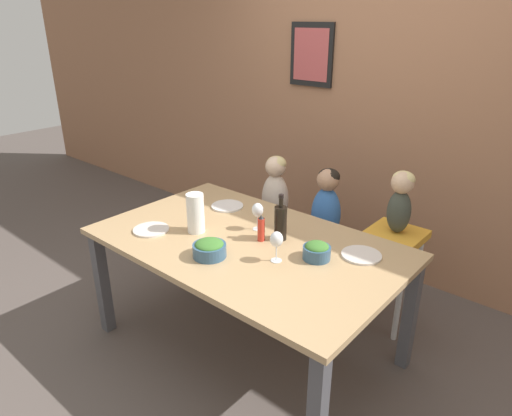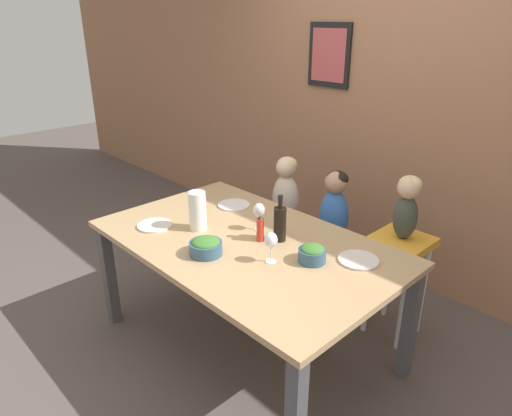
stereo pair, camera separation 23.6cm
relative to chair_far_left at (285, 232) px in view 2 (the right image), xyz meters
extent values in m
plane|color=#564C47|center=(0.42, -0.80, -0.39)|extent=(14.00, 14.00, 0.00)
cube|color=#9E6B4C|center=(0.42, 0.69, 0.96)|extent=(10.00, 0.06, 2.70)
cube|color=black|center=(-0.16, 0.65, 1.29)|extent=(0.40, 0.02, 0.49)
cube|color=#B74C4C|center=(-0.16, 0.63, 1.29)|extent=(0.33, 0.00, 0.40)
cube|color=tan|center=(0.42, -0.80, 0.35)|extent=(1.79, 1.09, 0.03)
cube|color=#4C4C51|center=(-0.41, -1.29, -0.03)|extent=(0.07, 0.07, 0.72)
cube|color=#4C4C51|center=(-0.41, -0.31, -0.03)|extent=(0.07, 0.07, 0.72)
cube|color=#4C4C51|center=(1.25, -0.31, -0.03)|extent=(0.07, 0.07, 0.72)
cylinder|color=silver|center=(-0.15, -0.15, -0.18)|extent=(0.04, 0.04, 0.42)
cylinder|color=silver|center=(0.15, -0.15, -0.18)|extent=(0.04, 0.04, 0.42)
cylinder|color=silver|center=(-0.15, 0.15, -0.18)|extent=(0.04, 0.04, 0.42)
cylinder|color=silver|center=(0.15, 0.15, -0.18)|extent=(0.04, 0.04, 0.42)
cube|color=#2D2D33|center=(0.00, 0.00, 0.05)|extent=(0.40, 0.40, 0.05)
cylinder|color=silver|center=(0.31, -0.15, -0.18)|extent=(0.04, 0.04, 0.42)
cylinder|color=silver|center=(0.61, -0.15, -0.18)|extent=(0.04, 0.04, 0.42)
cylinder|color=silver|center=(0.31, 0.15, -0.18)|extent=(0.04, 0.04, 0.42)
cylinder|color=silver|center=(0.61, 0.15, -0.18)|extent=(0.04, 0.04, 0.42)
cube|color=#2D2D33|center=(0.46, 0.00, 0.05)|extent=(0.40, 0.40, 0.05)
cylinder|color=silver|center=(0.86, -0.13, -0.07)|extent=(0.04, 0.04, 0.65)
cylinder|color=silver|center=(1.11, -0.13, -0.07)|extent=(0.04, 0.04, 0.65)
cylinder|color=silver|center=(0.86, 0.13, -0.07)|extent=(0.04, 0.04, 0.65)
cylinder|color=silver|center=(1.11, 0.13, -0.07)|extent=(0.04, 0.04, 0.65)
cube|color=gold|center=(0.98, 0.00, 0.28)|extent=(0.34, 0.34, 0.05)
ellipsoid|color=beige|center=(0.00, 0.00, 0.28)|extent=(0.21, 0.19, 0.40)
sphere|color=beige|center=(0.00, 0.00, 0.54)|extent=(0.16, 0.16, 0.16)
ellipsoid|color=#DBC684|center=(0.00, 0.01, 0.56)|extent=(0.15, 0.15, 0.11)
ellipsoid|color=#3366B2|center=(0.46, 0.00, 0.28)|extent=(0.21, 0.19, 0.40)
sphere|color=tan|center=(0.46, 0.00, 0.54)|extent=(0.16, 0.16, 0.16)
ellipsoid|color=black|center=(0.46, 0.01, 0.56)|extent=(0.15, 0.15, 0.11)
ellipsoid|color=#3D4238|center=(0.98, 0.00, 0.45)|extent=(0.15, 0.13, 0.28)
sphere|color=#D6AD89|center=(0.98, 0.00, 0.64)|extent=(0.14, 0.14, 0.14)
ellipsoid|color=#DBC684|center=(0.98, 0.01, 0.66)|extent=(0.14, 0.13, 0.10)
cylinder|color=black|center=(0.56, -0.66, 0.47)|extent=(0.07, 0.07, 0.20)
cylinder|color=black|center=(0.56, -0.66, 0.61)|extent=(0.03, 0.03, 0.08)
cylinder|color=black|center=(0.56, -0.66, 0.64)|extent=(0.03, 0.03, 0.02)
cylinder|color=white|center=(0.11, -0.91, 0.49)|extent=(0.11, 0.11, 0.24)
cylinder|color=white|center=(0.70, -0.88, 0.37)|extent=(0.06, 0.06, 0.00)
cylinder|color=white|center=(0.70, -0.88, 0.41)|extent=(0.01, 0.01, 0.08)
ellipsoid|color=white|center=(0.70, -0.88, 0.50)|extent=(0.07, 0.07, 0.09)
cylinder|color=white|center=(0.37, -0.64, 0.37)|extent=(0.06, 0.06, 0.00)
cylinder|color=white|center=(0.37, -0.64, 0.41)|extent=(0.01, 0.01, 0.08)
ellipsoid|color=white|center=(0.37, -0.64, 0.50)|extent=(0.07, 0.07, 0.09)
cylinder|color=#335675|center=(0.39, -1.07, 0.40)|extent=(0.18, 0.18, 0.07)
ellipsoid|color=#3D752D|center=(0.39, -1.07, 0.44)|extent=(0.16, 0.16, 0.05)
cylinder|color=#335675|center=(0.85, -0.72, 0.40)|extent=(0.15, 0.15, 0.07)
ellipsoid|color=#3D752D|center=(0.85, -0.72, 0.44)|extent=(0.13, 0.13, 0.05)
cylinder|color=silver|center=(-0.11, -1.08, 0.37)|extent=(0.22, 0.22, 0.01)
cylinder|color=silver|center=(-0.02, -0.51, 0.37)|extent=(0.22, 0.22, 0.01)
cylinder|color=silver|center=(1.02, -0.53, 0.37)|extent=(0.22, 0.22, 0.01)
cylinder|color=red|center=(0.48, -0.74, 0.44)|extent=(0.04, 0.04, 0.14)
cone|color=black|center=(0.48, -0.74, 0.52)|extent=(0.03, 0.03, 0.02)
camera|label=1|loc=(2.00, -2.57, 1.58)|focal=32.00mm
camera|label=2|loc=(2.18, -2.41, 1.58)|focal=32.00mm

